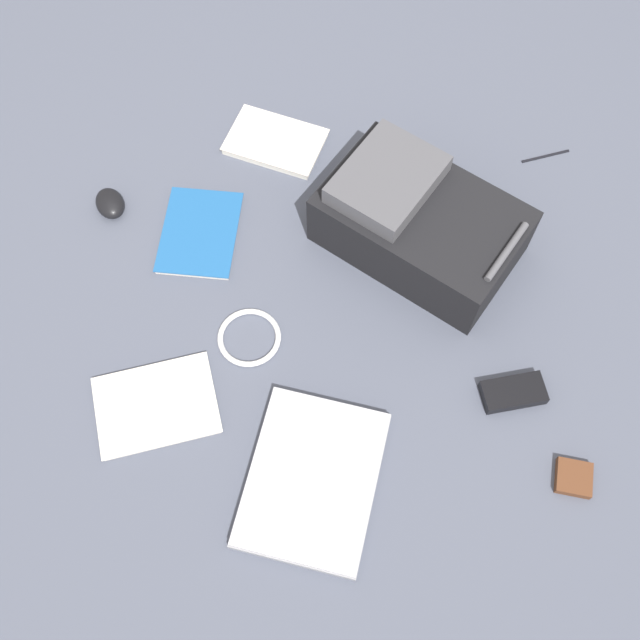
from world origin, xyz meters
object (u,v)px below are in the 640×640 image
(book_comic, at_px, (156,406))
(book_manual, at_px, (200,233))
(earbud_pouch, at_px, (574,478))
(laptop, at_px, (312,479))
(pen_black, at_px, (546,155))
(backpack, at_px, (417,222))
(book_red, at_px, (275,142))
(computer_mouse, at_px, (110,203))
(cable_coil, at_px, (249,337))
(power_brick, at_px, (513,392))

(book_comic, height_order, book_manual, book_manual)
(earbud_pouch, bearing_deg, book_comic, 84.03)
(laptop, relative_size, pen_black, 2.96)
(backpack, distance_m, book_red, 0.47)
(computer_mouse, relative_size, earbud_pouch, 1.26)
(backpack, height_order, laptop, backpack)
(backpack, distance_m, book_manual, 0.53)
(book_manual, height_order, pen_black, book_manual)
(computer_mouse, distance_m, pen_black, 1.13)
(book_comic, height_order, earbud_pouch, earbud_pouch)
(book_comic, distance_m, book_manual, 0.45)
(book_comic, xyz_separation_m, book_manual, (0.45, -0.03, 0.00))
(book_comic, xyz_separation_m, cable_coil, (0.18, -0.19, -0.00))
(laptop, bearing_deg, book_comic, 68.75)
(backpack, height_order, cable_coil, backpack)
(computer_mouse, bearing_deg, laptop, -79.15)
(power_brick, relative_size, earbud_pouch, 1.87)
(cable_coil, bearing_deg, book_red, -0.46)
(book_comic, bearing_deg, pen_black, -49.86)
(computer_mouse, bearing_deg, earbud_pouch, -58.48)
(book_comic, height_order, power_brick, power_brick)
(power_brick, relative_size, pen_black, 1.05)
(laptop, xyz_separation_m, power_brick, (0.23, -0.43, -0.00))
(book_manual, bearing_deg, power_brick, -115.80)
(book_manual, bearing_deg, book_red, -28.43)
(backpack, bearing_deg, cable_coil, 127.98)
(laptop, height_order, book_comic, laptop)
(book_comic, height_order, cable_coil, book_comic)
(backpack, height_order, book_red, backpack)
(book_red, distance_m, pen_black, 0.71)
(cable_coil, height_order, power_brick, power_brick)
(laptop, relative_size, book_manual, 1.56)
(book_comic, relative_size, pen_black, 2.35)
(book_manual, xyz_separation_m, cable_coil, (-0.27, -0.15, -0.00))
(cable_coil, height_order, earbud_pouch, earbud_pouch)
(computer_mouse, relative_size, cable_coil, 0.63)
(power_brick, bearing_deg, computer_mouse, 66.68)
(cable_coil, xyz_separation_m, earbud_pouch, (-0.28, -0.72, 0.00))
(cable_coil, bearing_deg, book_manual, 29.53)
(backpack, bearing_deg, book_comic, 130.15)
(pen_black, bearing_deg, computer_mouse, 102.54)
(book_comic, relative_size, book_manual, 1.24)
(power_brick, bearing_deg, earbud_pouch, -146.28)
(book_red, bearing_deg, book_manual, 151.57)
(book_red, xyz_separation_m, earbud_pouch, (-0.84, -0.72, -0.00))
(laptop, height_order, earbud_pouch, laptop)
(pen_black, xyz_separation_m, earbud_pouch, (-0.85, -0.01, 0.01))
(earbud_pouch, bearing_deg, book_red, 40.55)
(book_manual, height_order, computer_mouse, computer_mouse)
(computer_mouse, xyz_separation_m, pen_black, (0.24, -1.10, -0.02))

